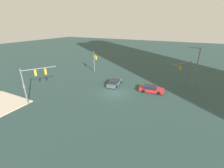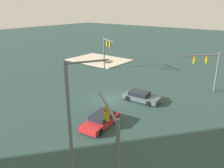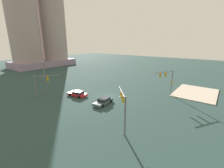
{
  "view_description": "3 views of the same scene",
  "coord_description": "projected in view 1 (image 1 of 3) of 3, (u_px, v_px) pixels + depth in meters",
  "views": [
    {
      "loc": [
        22.64,
        10.74,
        11.9
      ],
      "look_at": [
        1.22,
        0.05,
        2.24
      ],
      "focal_mm": 23.98,
      "sensor_mm": 36.0,
      "label": 1
    },
    {
      "loc": [
        -16.37,
        20.54,
        11.03
      ],
      "look_at": [
        0.46,
        -0.91,
        1.57
      ],
      "focal_mm": 36.28,
      "sensor_mm": 36.0,
      "label": 2
    },
    {
      "loc": [
        -24.15,
        -19.6,
        11.79
      ],
      "look_at": [
        1.05,
        -0.43,
        2.87
      ],
      "focal_mm": 24.05,
      "sensor_mm": 36.0,
      "label": 3
    }
  ],
  "objects": [
    {
      "name": "sedan_car_waiting_far",
      "position": [
        114.0,
        83.0,
        30.99
      ],
      "size": [
        4.62,
        2.15,
        1.21
      ],
      "rotation": [
        0.0,
        0.0,
        3.21
      ],
      "color": "#415353",
      "rests_on": "ground"
    },
    {
      "name": "traffic_signal_opposite_side",
      "position": [
        95.0,
        59.0,
        37.36
      ],
      "size": [
        4.03,
        3.74,
        5.4
      ],
      "rotation": [
        0.0,
        0.0,
        0.75
      ],
      "color": "#5C5E61",
      "rests_on": "ground"
    },
    {
      "name": "traffic_signal_near_corner",
      "position": [
        32.0,
        79.0,
        23.01
      ],
      "size": [
        4.36,
        3.07,
        5.84
      ],
      "rotation": [
        0.0,
        0.0,
        2.59
      ],
      "color": "slate",
      "rests_on": "ground"
    },
    {
      "name": "sedan_car_approaching",
      "position": [
        151.0,
        89.0,
        27.98
      ],
      "size": [
        2.41,
        4.64,
        1.21
      ],
      "rotation": [
        0.0,
        0.0,
        1.7
      ],
      "color": "red",
      "rests_on": "ground"
    },
    {
      "name": "ground_plane",
      "position": [
        115.0,
        93.0,
        27.69
      ],
      "size": [
        193.56,
        193.56,
        0.0
      ],
      "primitive_type": "plane",
      "color": "#273F3C"
    },
    {
      "name": "streetlamp_curved_arm",
      "position": [
        195.0,
        67.0,
        26.7
      ],
      "size": [
        1.62,
        2.6,
        8.2
      ],
      "rotation": [
        0.0,
        0.0,
        -2.09
      ],
      "color": "slate",
      "rests_on": "ground"
    },
    {
      "name": "traffic_signal_cross_street",
      "position": [
        185.0,
        70.0,
        29.25
      ],
      "size": [
        4.11,
        3.18,
        5.2
      ],
      "rotation": [
        0.0,
        0.0,
        -0.65
      ],
      "color": "#5D5F62",
      "rests_on": "ground"
    }
  ]
}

